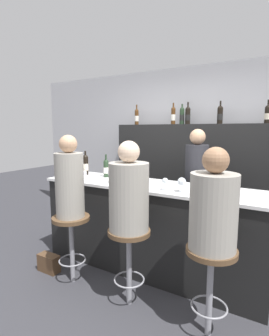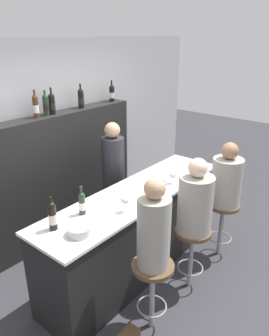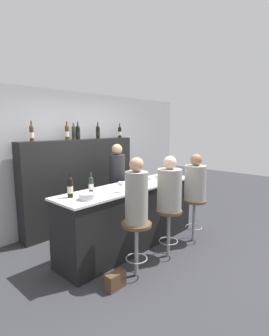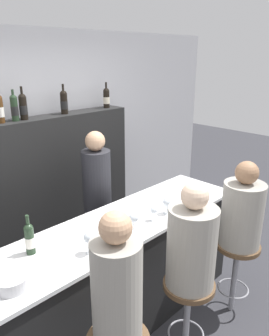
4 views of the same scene
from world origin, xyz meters
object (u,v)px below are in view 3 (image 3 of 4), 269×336
at_px(wine_bottle_backbar_4, 98,132).
at_px(bartender, 117,190).
at_px(wine_bottle_backbar_0, 32,133).
at_px(wine_bottle_backbar_5, 120,132).
at_px(metal_bowl, 87,196).
at_px(guest_seated_left, 136,195).
at_px(wine_bottle_backbar_1, 67,132).
at_px(bar_stool_middle, 169,220).
at_px(wine_bottle_counter_1, 91,184).
at_px(guest_seated_middle, 169,188).
at_px(wine_glass_0, 120,184).
at_px(wine_glass_3, 157,177).
at_px(wine_bottle_backbar_2, 74,133).
at_px(wine_glass_1, 140,180).
at_px(wine_bottle_backbar_3, 78,132).
at_px(bar_stool_right, 194,209).
at_px(guest_seated_right, 195,181).
at_px(bar_stool_left, 136,235).
at_px(wine_glass_2, 150,179).
at_px(wine_bottle_counter_0, 70,187).

xyz_separation_m(wine_bottle_backbar_4, bartender, (-0.11, -0.66, -1.07)).
bearing_deg(wine_bottle_backbar_0, wine_bottle_backbar_5, -0.00).
bearing_deg(metal_bowl, guest_seated_left, -55.05).
height_order(wine_bottle_backbar_1, bar_stool_middle, wine_bottle_backbar_1).
height_order(wine_bottle_counter_1, guest_seated_middle, guest_seated_middle).
xyz_separation_m(wine_bottle_backbar_1, bar_stool_middle, (0.41, -1.97, -1.27)).
relative_size(wine_bottle_backbar_5, wine_glass_0, 1.85).
bearing_deg(guest_seated_left, wine_glass_3, 25.02).
relative_size(wine_bottle_backbar_0, wine_bottle_backbar_4, 1.03).
bearing_deg(wine_bottle_backbar_2, metal_bowl, -119.62).
bearing_deg(bartender, wine_glass_1, -110.03).
bearing_deg(wine_bottle_backbar_3, guest_seated_left, -105.45).
distance_m(bar_stool_right, bartender, 1.43).
bearing_deg(wine_bottle_backbar_0, wine_bottle_backbar_2, 0.00).
bearing_deg(wine_bottle_counter_1, guest_seated_right, -26.15).
height_order(wine_bottle_backbar_5, wine_glass_1, wine_bottle_backbar_5).
bearing_deg(bar_stool_left, wine_glass_2, 29.42).
height_order(wine_bottle_counter_0, bartender, bartender).
xyz_separation_m(guest_seated_left, bar_stool_right, (1.46, 0.00, -0.53)).
bearing_deg(wine_bottle_counter_0, wine_bottle_backbar_2, 52.80).
distance_m(wine_glass_0, wine_glass_1, 0.43).
relative_size(wine_bottle_counter_0, bar_stool_middle, 0.45).
height_order(wine_bottle_counter_0, wine_glass_0, wine_bottle_counter_0).
bearing_deg(bar_stool_left, wine_bottle_counter_1, 98.26).
relative_size(wine_bottle_counter_0, guest_seated_right, 0.42).
height_order(wine_bottle_backbar_0, wine_glass_2, wine_bottle_backbar_0).
bearing_deg(guest_seated_left, bartender, 55.08).
bearing_deg(wine_bottle_backbar_1, guest_seated_right, -59.75).
xyz_separation_m(wine_bottle_backbar_0, bartender, (1.27, -0.66, -1.07)).
bearing_deg(bar_stool_middle, wine_glass_0, 138.09).
distance_m(wine_bottle_backbar_1, wine_bottle_backbar_3, 0.24).
height_order(wine_bottle_backbar_5, wine_glass_0, wine_bottle_backbar_5).
xyz_separation_m(wine_bottle_backbar_0, wine_bottle_backbar_2, (0.81, 0.00, -0.00)).
height_order(bar_stool_middle, guest_seated_middle, guest_seated_middle).
height_order(wine_bottle_backbar_0, metal_bowl, wine_bottle_backbar_0).
bearing_deg(wine_bottle_counter_0, wine_bottle_backbar_0, 84.99).
distance_m(wine_glass_2, guest_seated_left, 0.98).
relative_size(wine_bottle_backbar_1, wine_bottle_backbar_2, 1.08).
xyz_separation_m(wine_bottle_backbar_2, guest_seated_middle, (0.26, -1.97, -0.77)).
xyz_separation_m(wine_bottle_backbar_1, bar_stool_right, (1.15, -1.97, -1.27)).
bearing_deg(bar_stool_right, wine_glass_0, 159.41).
bearing_deg(guest_seated_middle, wine_bottle_backbar_5, 65.06).
bearing_deg(bar_stool_middle, wine_bottle_counter_1, 137.04).
xyz_separation_m(guest_seated_left, guest_seated_right, (1.46, 0.00, -0.05)).
xyz_separation_m(wine_bottle_backbar_0, metal_bowl, (-0.02, -1.44, -0.79)).
bearing_deg(guest_seated_middle, wine_glass_2, 74.36).
relative_size(wine_bottle_backbar_0, bar_stool_left, 0.46).
height_order(wine_glass_1, bar_stool_right, wine_glass_1).
bearing_deg(guest_seated_right, guest_seated_middle, 180.00).
xyz_separation_m(metal_bowl, bar_stool_right, (1.83, -0.53, -0.48)).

